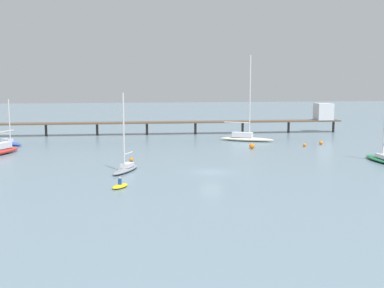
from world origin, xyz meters
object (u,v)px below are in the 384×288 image
at_px(mooring_buoy_far, 321,143).
at_px(sailboat_blue, 9,142).
at_px(sailboat_cream, 246,136).
at_px(mooring_buoy_inner, 252,146).
at_px(sailboat_gray, 126,167).
at_px(mooring_buoy_near, 305,145).
at_px(dinghy_yellow, 120,186).
at_px(mooring_buoy_outer, 131,160).
at_px(pier, 226,119).

bearing_deg(mooring_buoy_far, sailboat_blue, 171.79).
height_order(sailboat_cream, mooring_buoy_inner, sailboat_cream).
xyz_separation_m(sailboat_gray, mooring_buoy_near, (30.06, 18.06, -0.34)).
height_order(dinghy_yellow, mooring_buoy_inner, dinghy_yellow).
bearing_deg(dinghy_yellow, sailboat_cream, 57.14).
bearing_deg(sailboat_blue, dinghy_yellow, -63.02).
bearing_deg(mooring_buoy_outer, sailboat_blue, 134.56).
xyz_separation_m(sailboat_gray, mooring_buoy_outer, (0.88, 7.19, -0.34)).
height_order(sailboat_gray, mooring_buoy_inner, sailboat_gray).
xyz_separation_m(mooring_buoy_near, mooring_buoy_inner, (-9.50, -1.22, 0.17)).
distance_m(sailboat_cream, dinghy_yellow, 42.47).
distance_m(sailboat_gray, mooring_buoy_far, 39.33).
bearing_deg(pier, mooring_buoy_far, -58.56).
distance_m(sailboat_blue, dinghy_yellow, 40.90).
bearing_deg(mooring_buoy_inner, sailboat_cream, 80.24).
relative_size(sailboat_blue, dinghy_yellow, 2.96).
distance_m(pier, sailboat_blue, 42.85).
bearing_deg(sailboat_cream, mooring_buoy_inner, -99.76).
height_order(mooring_buoy_near, mooring_buoy_far, mooring_buoy_far).
bearing_deg(mooring_buoy_inner, sailboat_gray, -140.69).
bearing_deg(mooring_buoy_near, sailboat_gray, -149.00).
bearing_deg(sailboat_cream, sailboat_blue, 178.93).
distance_m(pier, dinghy_yellow, 53.70).
bearing_deg(sailboat_gray, pier, 61.50).
xyz_separation_m(sailboat_blue, mooring_buoy_far, (53.16, -7.66, -0.24)).
xyz_separation_m(dinghy_yellow, mooring_buoy_inner, (21.31, 25.61, 0.23)).
distance_m(mooring_buoy_near, mooring_buoy_inner, 9.58).
distance_m(mooring_buoy_near, mooring_buoy_outer, 31.14).
bearing_deg(sailboat_cream, dinghy_yellow, -122.86).
height_order(pier, dinghy_yellow, pier).
bearing_deg(dinghy_yellow, mooring_buoy_near, 41.05).
height_order(sailboat_cream, mooring_buoy_outer, sailboat_cream).
relative_size(sailboat_blue, mooring_buoy_near, 14.36).
height_order(sailboat_blue, mooring_buoy_far, sailboat_blue).
height_order(sailboat_blue, mooring_buoy_near, sailboat_blue).
distance_m(mooring_buoy_near, mooring_buoy_far, 4.27).
relative_size(sailboat_gray, mooring_buoy_near, 17.28).
relative_size(pier, sailboat_gray, 7.66).
distance_m(sailboat_blue, mooring_buoy_far, 53.71).
xyz_separation_m(pier, mooring_buoy_near, (8.38, -21.87, -2.88)).
height_order(sailboat_gray, mooring_buoy_outer, sailboat_gray).
bearing_deg(sailboat_blue, mooring_buoy_outer, -45.44).
bearing_deg(mooring_buoy_near, mooring_buoy_outer, -159.56).
bearing_deg(mooring_buoy_far, pier, 121.44).
relative_size(dinghy_yellow, mooring_buoy_near, 4.85).
relative_size(sailboat_gray, mooring_buoy_far, 15.06).
bearing_deg(sailboat_cream, pier, 92.71).
xyz_separation_m(pier, sailboat_gray, (-21.68, -39.93, -2.53)).
bearing_deg(mooring_buoy_outer, sailboat_cream, 42.64).
relative_size(sailboat_cream, mooring_buoy_near, 28.36).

